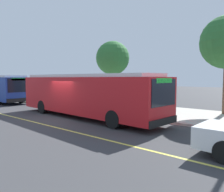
{
  "coord_description": "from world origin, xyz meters",
  "views": [
    {
      "loc": [
        12.49,
        -9.33,
        2.7
      ],
      "look_at": [
        3.48,
        0.86,
        1.62
      ],
      "focal_mm": 36.43,
      "sensor_mm": 36.0,
      "label": 1
    }
  ],
  "objects": [
    {
      "name": "ground_plane",
      "position": [
        0.0,
        0.0,
        0.0
      ],
      "size": [
        120.0,
        120.0,
        0.0
      ],
      "primitive_type": "plane",
      "color": "#38383A"
    },
    {
      "name": "sidewalk_curb",
      "position": [
        0.0,
        6.0,
        0.07
      ],
      "size": [
        44.0,
        6.4,
        0.15
      ],
      "primitive_type": "cube",
      "color": "#A8A399",
      "rests_on": "ground_plane"
    },
    {
      "name": "waiting_bench",
      "position": [
        1.87,
        6.05,
        0.63
      ],
      "size": [
        1.6,
        0.48,
        0.95
      ],
      "color": "brown",
      "rests_on": "sidewalk_curb"
    },
    {
      "name": "street_tree_near_shelter",
      "position": [
        -2.7,
        7.96,
        4.67
      ],
      "size": [
        3.35,
        3.35,
        6.23
      ],
      "color": "brown",
      "rests_on": "sidewalk_curb"
    },
    {
      "name": "bus_shelter",
      "position": [
        1.52,
        5.93,
        1.92
      ],
      "size": [
        2.9,
        1.6,
        2.48
      ],
      "color": "#333338",
      "rests_on": "sidewalk_curb"
    },
    {
      "name": "route_sign_post",
      "position": [
        4.74,
        3.45,
        1.96
      ],
      "size": [
        0.44,
        0.08,
        2.8
      ],
      "color": "#333338",
      "rests_on": "sidewalk_curb"
    },
    {
      "name": "transit_bus_main",
      "position": [
        0.9,
        1.01,
        1.62
      ],
      "size": [
        12.45,
        3.13,
        2.95
      ],
      "color": "red",
      "rests_on": "ground_plane"
    },
    {
      "name": "lane_stripe_center",
      "position": [
        0.0,
        -2.2,
        0.0
      ],
      "size": [
        36.0,
        0.14,
        0.01
      ],
      "primitive_type": "cube",
      "color": "#E0D64C",
      "rests_on": "ground_plane"
    }
  ]
}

